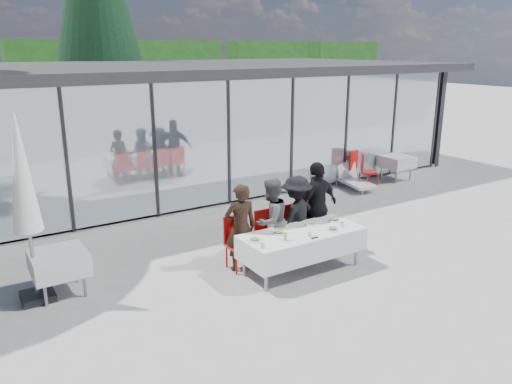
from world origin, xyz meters
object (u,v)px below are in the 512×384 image
at_px(plate_b, 279,232).
at_px(plate_extra, 333,229).
at_px(diner_b, 271,221).
at_px(folded_eyeglasses, 315,238).
at_px(diner_chair_b, 267,233).
at_px(lounger, 353,179).
at_px(plate_a, 255,239).
at_px(diner_chair_c, 292,227).
at_px(plate_c, 311,223).
at_px(juice_bottle, 285,236).
at_px(spare_table_right, 397,162).
at_px(spare_chair_a, 366,169).
at_px(diner_chair_d, 313,222).
at_px(dining_table, 302,243).
at_px(diner_d, 317,207).
at_px(diner_chair_a, 237,240).
at_px(plate_d, 335,220).
at_px(diner_a, 241,227).
at_px(spare_table_left, 59,263).
at_px(spare_chair_b, 350,165).
at_px(diner_c, 296,216).
at_px(market_umbrella, 23,185).

bearing_deg(plate_b, plate_extra, -21.98).
bearing_deg(diner_b, folded_eyeglasses, 84.13).
xyz_separation_m(diner_chair_b, lounger, (4.92, 2.94, -0.28)).
height_order(plate_a, plate_extra, same).
xyz_separation_m(diner_chair_c, plate_b, (-0.74, -0.61, 0.24)).
distance_m(plate_a, plate_c, 1.34).
distance_m(diner_chair_b, juice_bottle, 1.00).
bearing_deg(plate_a, spare_table_right, 26.02).
distance_m(folded_eyeglasses, spare_chair_a, 6.37).
height_order(diner_chair_d, plate_b, diner_chair_d).
relative_size(diner_chair_c, spare_chair_a, 1.00).
relative_size(dining_table, diner_b, 1.40).
relative_size(diner_d, plate_extra, 7.31).
bearing_deg(spare_table_right, diner_chair_a, -158.25).
bearing_deg(spare_chair_a, diner_chair_c, -149.14).
xyz_separation_m(plate_d, spare_table_right, (5.53, 3.54, -0.22)).
distance_m(diner_chair_d, juice_bottle, 1.65).
xyz_separation_m(diner_a, lounger, (5.57, 3.05, -0.55)).
height_order(plate_a, spare_table_left, plate_a).
bearing_deg(plate_a, dining_table, -4.46).
bearing_deg(juice_bottle, folded_eyeglasses, -21.74).
relative_size(diner_chair_c, spare_table_left, 1.13).
xyz_separation_m(diner_chair_b, spare_table_right, (6.66, 2.92, 0.02)).
xyz_separation_m(diner_chair_c, spare_chair_b, (4.63, 3.41, 0.00)).
height_order(diner_chair_b, lounger, diner_chair_b).
bearing_deg(folded_eyeglasses, spare_chair_a, 37.94).
relative_size(diner_chair_a, diner_d, 0.54).
xyz_separation_m(dining_table, plate_extra, (0.51, -0.23, 0.24)).
bearing_deg(plate_extra, spare_table_right, 33.48).
height_order(diner_chair_d, plate_c, diner_chair_d).
bearing_deg(plate_extra, folded_eyeglasses, -165.13).
relative_size(diner_c, diner_chair_d, 1.63).
xyz_separation_m(diner_chair_a, juice_bottle, (0.41, -0.93, 0.28)).
bearing_deg(plate_d, lounger, 43.14).
distance_m(diner_chair_c, plate_b, 0.99).
distance_m(diner_d, spare_table_right, 6.35).
bearing_deg(folded_eyeglasses, juice_bottle, 158.26).
distance_m(dining_table, diner_chair_b, 0.79).
bearing_deg(plate_extra, spare_chair_b, 44.60).
bearing_deg(plate_extra, juice_bottle, 176.86).
bearing_deg(spare_table_right, juice_bottle, -150.87).
xyz_separation_m(diner_a, diner_chair_c, (1.24, 0.12, -0.27)).
relative_size(dining_table, folded_eyeglasses, 16.14).
distance_m(dining_table, diner_chair_c, 0.82).
bearing_deg(diner_d, market_umbrella, -17.12).
bearing_deg(spare_chair_b, juice_bottle, -141.52).
bearing_deg(juice_bottle, plate_b, 74.05).
bearing_deg(plate_a, spare_chair_b, 34.63).
xyz_separation_m(diner_chair_a, spare_table_left, (-2.98, 0.63, 0.02)).
bearing_deg(lounger, market_umbrella, -165.43).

